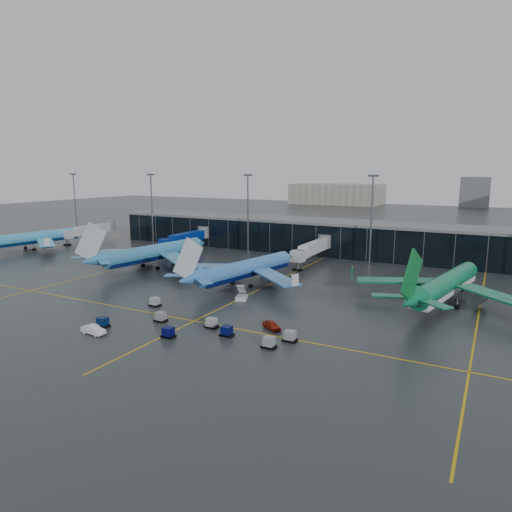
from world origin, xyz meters
The scene contains 14 objects.
ground centered at (0.00, 0.00, 0.00)m, with size 600.00×600.00×0.00m, color #282B2D.
terminal_pier centered at (0.00, 62.00, 5.42)m, with size 142.00×17.00×10.70m.
jet_bridges centered at (-35.00, 42.99, 4.55)m, with size 94.00×27.50×7.20m.
flood_masts centered at (5.00, 50.00, 13.81)m, with size 203.00×0.50×25.50m.
distant_hangars centered at (49.94, 270.08, 8.79)m, with size 260.00×71.00×22.00m.
taxi_lines centered at (10.00, 10.61, 0.01)m, with size 220.00×120.00×0.02m.
airliner_klm_west centered at (-82.85, 21.68, 6.40)m, with size 36.57×41.65×12.80m, color #42A4D9, non-canonical shape.
airliner_arkefly centered at (-26.67, 18.05, 6.84)m, with size 39.10×44.53×13.68m, color #3989BD, non-canonical shape.
airliner_klm_near centered at (5.34, 12.83, 6.30)m, with size 35.98×40.98×12.59m, color #3F80D1, non-canonical shape.
airliner_aer_lingus centered at (48.57, 17.65, 6.61)m, with size 37.78×43.02×13.22m, color #0D754A, non-canonical shape.
baggage_carts centered at (12.71, -18.60, 0.76)m, with size 33.78×15.41×1.70m.
mobile_airstair centered at (10.60, 1.09, 0.77)m, with size 3.13×3.74×3.45m.
service_van_red centered at (24.16, -12.30, 0.69)m, with size 1.63×4.05×1.38m, color maroon.
service_van_white centered at (-0.86, -28.26, 0.76)m, with size 1.61×4.61×1.52m, color white.
Camera 1 is at (56.60, -78.95, 26.61)m, focal length 32.00 mm.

